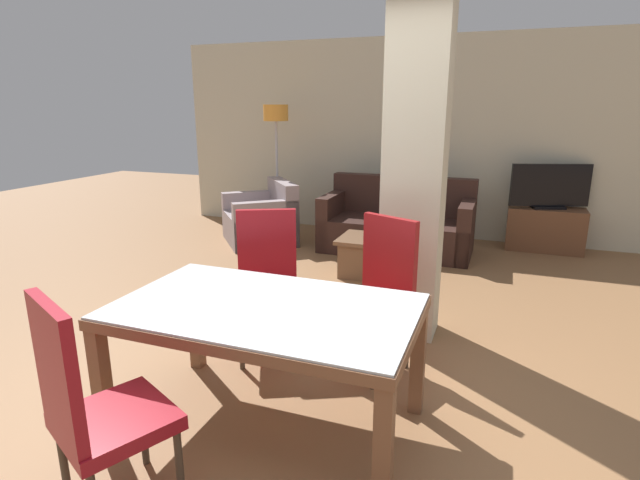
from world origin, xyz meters
TOP-DOWN VIEW (x-y plane):
  - ground_plane at (0.00, 0.00)m, footprint 18.00×18.00m
  - back_wall at (0.00, 4.79)m, footprint 7.20×0.09m
  - divider_pillar at (0.51, 1.55)m, footprint 0.45×0.37m
  - dining_table at (0.00, 0.00)m, footprint 1.65×0.98m
  - dining_chair_far_right at (0.41, 0.92)m, footprint 0.61×0.61m
  - dining_chair_far_left at (-0.41, 0.85)m, footprint 0.61×0.61m
  - dining_chair_near_left at (-0.41, -0.85)m, footprint 0.61×0.61m
  - sofa at (-0.07, 3.84)m, footprint 1.86×0.87m
  - armchair at (-1.87, 3.63)m, footprint 1.26×1.27m
  - coffee_table at (-0.09, 2.79)m, footprint 0.77×0.58m
  - bottle at (0.08, 2.77)m, footprint 0.06×0.06m
  - tv_stand at (1.70, 4.51)m, footprint 0.92×0.40m
  - tv_screen at (1.70, 4.51)m, footprint 0.93×0.35m
  - floor_lamp at (-1.89, 4.17)m, footprint 0.34×0.34m

SIDE VIEW (x-z plane):
  - ground_plane at x=0.00m, z-range 0.00..0.00m
  - coffee_table at x=-0.09m, z-range 0.01..0.43m
  - tv_stand at x=1.70m, z-range 0.00..0.55m
  - armchair at x=-1.87m, z-range -0.12..0.69m
  - sofa at x=-0.07m, z-range -0.15..0.77m
  - bottle at x=0.08m, z-range 0.39..0.68m
  - dining_chair_far_right at x=0.41m, z-range 0.03..1.10m
  - dining_chair_far_left at x=-0.41m, z-range 0.03..1.10m
  - dining_chair_near_left at x=-0.41m, z-range 0.03..1.10m
  - dining_table at x=0.00m, z-range 0.23..0.98m
  - tv_screen at x=1.70m, z-range 0.54..1.10m
  - divider_pillar at x=0.51m, z-range 0.00..2.70m
  - back_wall at x=0.00m, z-range 0.00..2.70m
  - floor_lamp at x=-1.89m, z-range 0.63..2.44m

